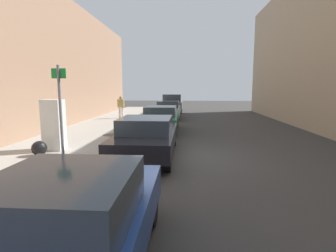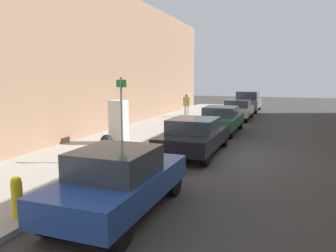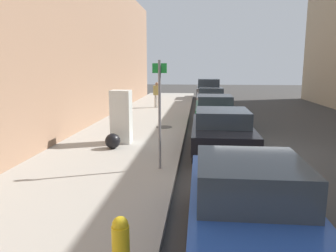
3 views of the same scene
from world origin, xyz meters
TOP-DOWN VIEW (x-y plane):
  - ground_plane at (0.00, 0.00)m, footprint 80.00×80.00m
  - sidewalk_slab at (-4.44, 0.00)m, footprint 4.32×44.00m
  - discarded_refrigerator at (-4.41, 0.33)m, footprint 0.67×0.59m
  - manhole_cover at (-3.24, 3.37)m, footprint 0.70×0.70m
  - street_sign_post at (-2.72, -2.50)m, footprint 0.36×0.07m
  - trash_bag at (-4.50, -0.54)m, footprint 0.49×0.49m
  - pedestrian_walking_far at (-4.45, 10.33)m, footprint 0.47×0.22m
  - parked_hatchback_blue at (-0.98, -5.91)m, footprint 1.72×3.96m
  - parked_sedan_dark at (-0.98, 0.07)m, footprint 1.90×4.53m
  - parked_sedan_green at (-0.98, 5.26)m, footprint 1.81×4.44m
  - parked_sedan_silver at (-0.98, 11.29)m, footprint 1.80×4.33m
  - parked_suv_gray at (-0.98, 17.06)m, footprint 1.94×4.73m

SIDE VIEW (x-z plane):
  - ground_plane at x=0.00m, z-range 0.00..0.00m
  - sidewalk_slab at x=-4.44m, z-range 0.00..0.13m
  - manhole_cover at x=-3.24m, z-range 0.13..0.15m
  - trash_bag at x=-4.50m, z-range 0.13..0.62m
  - parked_sedan_silver at x=-0.98m, z-range 0.02..1.40m
  - parked_sedan_dark at x=-0.98m, z-range 0.02..1.41m
  - parked_sedan_green at x=-0.98m, z-range 0.03..1.42m
  - parked_hatchback_blue at x=-0.98m, z-range 0.01..1.46m
  - parked_suv_gray at x=-0.98m, z-range 0.03..1.77m
  - discarded_refrigerator at x=-4.41m, z-range 0.13..1.95m
  - pedestrian_walking_far at x=-4.45m, z-range 0.25..1.88m
  - street_sign_post at x=-2.72m, z-range 0.29..3.07m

